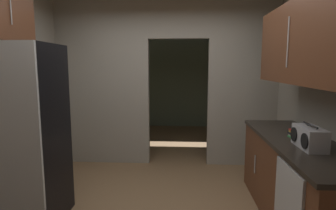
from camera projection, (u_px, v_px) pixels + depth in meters
name	position (u px, v px, depth m)	size (l,w,h in m)	color
kitchen_partition	(162.00, 77.00, 4.57)	(3.60, 0.12, 2.72)	#9E998C
adjoining_room_shell	(171.00, 78.00, 6.60)	(3.60, 3.02, 2.72)	slate
refrigerator	(17.00, 135.00, 2.87)	(0.85, 0.71, 1.85)	black
lower_cabinet_run	(298.00, 183.00, 2.86)	(0.65, 2.12, 0.89)	brown
upper_cabinet_counterside	(307.00, 42.00, 2.66)	(0.36, 1.91, 0.80)	brown
boombox	(309.00, 138.00, 2.53)	(0.19, 0.40, 0.22)	#B2B2B7
book_stack	(296.00, 134.00, 2.90)	(0.13, 0.16, 0.08)	#388C47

